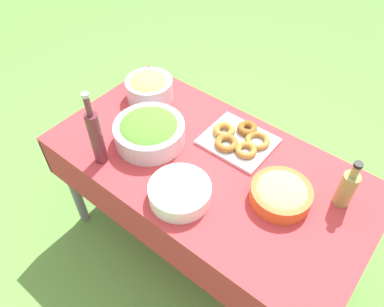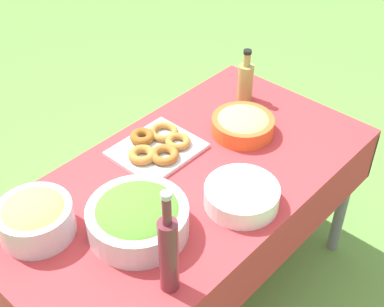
{
  "view_description": "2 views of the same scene",
  "coord_description": "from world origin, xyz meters",
  "px_view_note": "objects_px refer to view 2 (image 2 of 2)",
  "views": [
    {
      "loc": [
        -0.62,
        0.9,
        1.92
      ],
      "look_at": [
        0.05,
        0.06,
        0.77
      ],
      "focal_mm": 35.0,
      "sensor_mm": 36.0,
      "label": 1
    },
    {
      "loc": [
        1.04,
        0.97,
        1.96
      ],
      "look_at": [
        -0.04,
        -0.01,
        0.77
      ],
      "focal_mm": 50.0,
      "sensor_mm": 36.0,
      "label": 2
    }
  ],
  "objects_px": {
    "pasta_bowl": "(243,124)",
    "donut_platter": "(157,147)",
    "wine_bottle": "(169,253)",
    "fruit_bowl": "(35,217)",
    "olive_oil_bottle": "(246,80)",
    "salad_bowl": "(138,217)",
    "plate_stack": "(242,196)"
  },
  "relations": [
    {
      "from": "pasta_bowl",
      "to": "donut_platter",
      "type": "distance_m",
      "value": 0.35
    },
    {
      "from": "pasta_bowl",
      "to": "wine_bottle",
      "type": "distance_m",
      "value": 0.79
    },
    {
      "from": "pasta_bowl",
      "to": "fruit_bowl",
      "type": "relative_size",
      "value": 1.02
    },
    {
      "from": "donut_platter",
      "to": "olive_oil_bottle",
      "type": "height_order",
      "value": "olive_oil_bottle"
    },
    {
      "from": "pasta_bowl",
      "to": "donut_platter",
      "type": "height_order",
      "value": "pasta_bowl"
    },
    {
      "from": "pasta_bowl",
      "to": "donut_platter",
      "type": "bearing_deg",
      "value": -28.16
    },
    {
      "from": "olive_oil_bottle",
      "to": "salad_bowl",
      "type": "bearing_deg",
      "value": 15.02
    },
    {
      "from": "salad_bowl",
      "to": "donut_platter",
      "type": "xyz_separation_m",
      "value": [
        -0.33,
        -0.24,
        -0.04
      ]
    },
    {
      "from": "wine_bottle",
      "to": "pasta_bowl",
      "type": "bearing_deg",
      "value": -157.35
    },
    {
      "from": "pasta_bowl",
      "to": "salad_bowl",
      "type": "bearing_deg",
      "value": 7.15
    },
    {
      "from": "salad_bowl",
      "to": "wine_bottle",
      "type": "distance_m",
      "value": 0.25
    },
    {
      "from": "donut_platter",
      "to": "plate_stack",
      "type": "bearing_deg",
      "value": 88.62
    },
    {
      "from": "donut_platter",
      "to": "plate_stack",
      "type": "distance_m",
      "value": 0.41
    },
    {
      "from": "pasta_bowl",
      "to": "donut_platter",
      "type": "xyz_separation_m",
      "value": [
        0.31,
        -0.17,
        -0.02
      ]
    },
    {
      "from": "salad_bowl",
      "to": "wine_bottle",
      "type": "relative_size",
      "value": 0.88
    },
    {
      "from": "plate_stack",
      "to": "olive_oil_bottle",
      "type": "height_order",
      "value": "olive_oil_bottle"
    },
    {
      "from": "plate_stack",
      "to": "wine_bottle",
      "type": "distance_m",
      "value": 0.42
    },
    {
      "from": "salad_bowl",
      "to": "pasta_bowl",
      "type": "xyz_separation_m",
      "value": [
        -0.63,
        -0.08,
        -0.02
      ]
    },
    {
      "from": "plate_stack",
      "to": "salad_bowl",
      "type": "bearing_deg",
      "value": -27.47
    },
    {
      "from": "wine_bottle",
      "to": "fruit_bowl",
      "type": "xyz_separation_m",
      "value": [
        0.13,
        -0.45,
        -0.08
      ]
    },
    {
      "from": "olive_oil_bottle",
      "to": "wine_bottle",
      "type": "distance_m",
      "value": 1.02
    },
    {
      "from": "pasta_bowl",
      "to": "olive_oil_bottle",
      "type": "xyz_separation_m",
      "value": [
        -0.2,
        -0.14,
        0.05
      ]
    },
    {
      "from": "plate_stack",
      "to": "fruit_bowl",
      "type": "relative_size",
      "value": 1.05
    },
    {
      "from": "olive_oil_bottle",
      "to": "plate_stack",
      "type": "bearing_deg",
      "value": 37.0
    },
    {
      "from": "plate_stack",
      "to": "wine_bottle",
      "type": "bearing_deg",
      "value": 8.0
    },
    {
      "from": "pasta_bowl",
      "to": "plate_stack",
      "type": "xyz_separation_m",
      "value": [
        0.32,
        0.24,
        -0.01
      ]
    },
    {
      "from": "fruit_bowl",
      "to": "salad_bowl",
      "type": "bearing_deg",
      "value": 133.12
    },
    {
      "from": "donut_platter",
      "to": "salad_bowl",
      "type": "bearing_deg",
      "value": 36.83
    },
    {
      "from": "fruit_bowl",
      "to": "plate_stack",
      "type": "bearing_deg",
      "value": 143.39
    },
    {
      "from": "salad_bowl",
      "to": "fruit_bowl",
      "type": "relative_size",
      "value": 1.35
    },
    {
      "from": "pasta_bowl",
      "to": "olive_oil_bottle",
      "type": "height_order",
      "value": "olive_oil_bottle"
    },
    {
      "from": "donut_platter",
      "to": "fruit_bowl",
      "type": "relative_size",
      "value": 1.3
    }
  ]
}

